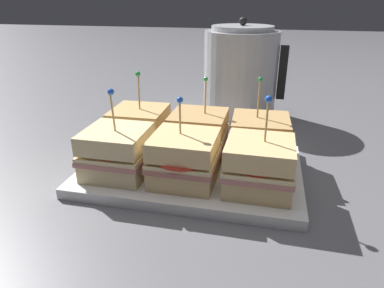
# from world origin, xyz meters

# --- Properties ---
(ground_plane) EXTENTS (6.00, 6.00, 0.00)m
(ground_plane) POSITION_xyz_m (0.00, 0.00, 0.00)
(ground_plane) COLOR slate
(serving_platter) EXTENTS (0.38, 0.26, 0.02)m
(serving_platter) POSITION_xyz_m (0.00, 0.00, 0.01)
(serving_platter) COLOR white
(serving_platter) RESTS_ON ground_plane
(sandwich_front_left) EXTENTS (0.11, 0.11, 0.15)m
(sandwich_front_left) POSITION_xyz_m (-0.12, -0.06, 0.06)
(sandwich_front_left) COLOR beige
(sandwich_front_left) RESTS_ON serving_platter
(sandwich_front_center) EXTENTS (0.11, 0.11, 0.14)m
(sandwich_front_center) POSITION_xyz_m (-0.00, -0.06, 0.06)
(sandwich_front_center) COLOR #DBB77A
(sandwich_front_center) RESTS_ON serving_platter
(sandwich_front_right) EXTENTS (0.11, 0.11, 0.15)m
(sandwich_front_right) POSITION_xyz_m (0.12, -0.05, 0.06)
(sandwich_front_right) COLOR #DBB77A
(sandwich_front_right) RESTS_ON serving_platter
(sandwich_back_left) EXTENTS (0.11, 0.11, 0.15)m
(sandwich_back_left) POSITION_xyz_m (-0.12, 0.06, 0.06)
(sandwich_back_left) COLOR tan
(sandwich_back_left) RESTS_ON serving_platter
(sandwich_back_center) EXTENTS (0.11, 0.11, 0.15)m
(sandwich_back_center) POSITION_xyz_m (0.00, 0.06, 0.06)
(sandwich_back_center) COLOR tan
(sandwich_back_center) RESTS_ON serving_platter
(sandwich_back_right) EXTENTS (0.11, 0.11, 0.15)m
(sandwich_back_right) POSITION_xyz_m (0.11, 0.06, 0.06)
(sandwich_back_right) COLOR tan
(sandwich_back_right) RESTS_ON serving_platter
(kettle_steel) EXTENTS (0.21, 0.19, 0.25)m
(kettle_steel) POSITION_xyz_m (0.05, 0.35, 0.11)
(kettle_steel) COLOR #B7BABF
(kettle_steel) RESTS_ON ground_plane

